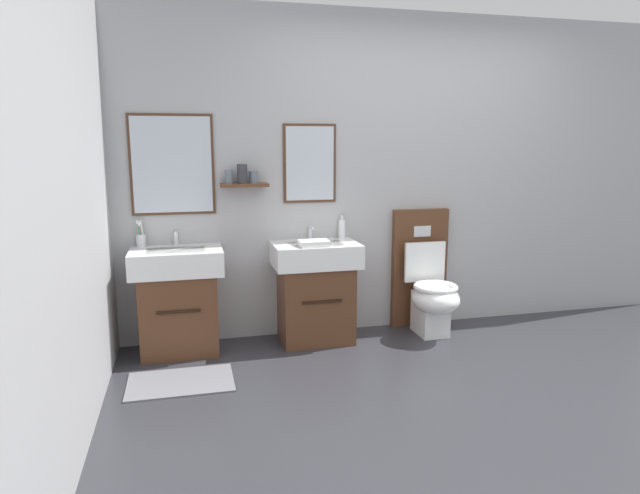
{
  "coord_description": "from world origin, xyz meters",
  "views": [
    {
      "loc": [
        -1.84,
        -2.69,
        1.55
      ],
      "look_at": [
        -0.89,
        1.19,
        0.79
      ],
      "focal_mm": 30.99,
      "sensor_mm": 36.0,
      "label": 1
    }
  ],
  "objects_px": {
    "vanity_sink_right": "(315,289)",
    "soap_dispenser": "(342,228)",
    "toilet": "(427,287)",
    "vanity_sink_left": "(178,298)",
    "folded_hand_towel": "(314,243)",
    "toothbrush_cup": "(141,239)"
  },
  "relations": [
    {
      "from": "toothbrush_cup",
      "to": "folded_hand_towel",
      "type": "distance_m",
      "value": 1.29
    },
    {
      "from": "soap_dispenser",
      "to": "vanity_sink_left",
      "type": "bearing_deg",
      "value": -172.95
    },
    {
      "from": "toothbrush_cup",
      "to": "toilet",
      "type": "bearing_deg",
      "value": -4.11
    },
    {
      "from": "vanity_sink_left",
      "to": "toothbrush_cup",
      "type": "height_order",
      "value": "toothbrush_cup"
    },
    {
      "from": "vanity_sink_left",
      "to": "toilet",
      "type": "height_order",
      "value": "toilet"
    },
    {
      "from": "toothbrush_cup",
      "to": "soap_dispenser",
      "type": "xyz_separation_m",
      "value": [
        1.55,
        0.01,
        0.02
      ]
    },
    {
      "from": "vanity_sink_left",
      "to": "toothbrush_cup",
      "type": "bearing_deg",
      "value": 148.88
    },
    {
      "from": "vanity_sink_right",
      "to": "toilet",
      "type": "xyz_separation_m",
      "value": [
        0.95,
        -0.01,
        -0.04
      ]
    },
    {
      "from": "vanity_sink_right",
      "to": "toothbrush_cup",
      "type": "bearing_deg",
      "value": 173.34
    },
    {
      "from": "vanity_sink_left",
      "to": "folded_hand_towel",
      "type": "distance_m",
      "value": 1.08
    },
    {
      "from": "soap_dispenser",
      "to": "folded_hand_towel",
      "type": "height_order",
      "value": "soap_dispenser"
    },
    {
      "from": "vanity_sink_right",
      "to": "soap_dispenser",
      "type": "height_order",
      "value": "soap_dispenser"
    },
    {
      "from": "vanity_sink_left",
      "to": "soap_dispenser",
      "type": "xyz_separation_m",
      "value": [
        1.3,
        0.16,
        0.45
      ]
    },
    {
      "from": "folded_hand_towel",
      "to": "vanity_sink_left",
      "type": "bearing_deg",
      "value": 172.61
    },
    {
      "from": "toothbrush_cup",
      "to": "soap_dispenser",
      "type": "distance_m",
      "value": 1.55
    },
    {
      "from": "soap_dispenser",
      "to": "folded_hand_towel",
      "type": "xyz_separation_m",
      "value": [
        -0.3,
        -0.29,
        -0.06
      ]
    },
    {
      "from": "vanity_sink_right",
      "to": "soap_dispenser",
      "type": "relative_size",
      "value": 4.22
    },
    {
      "from": "vanity_sink_left",
      "to": "toothbrush_cup",
      "type": "xyz_separation_m",
      "value": [
        -0.25,
        0.15,
        0.42
      ]
    },
    {
      "from": "vanity_sink_left",
      "to": "soap_dispenser",
      "type": "relative_size",
      "value": 4.22
    },
    {
      "from": "toilet",
      "to": "soap_dispenser",
      "type": "bearing_deg",
      "value": 166.0
    },
    {
      "from": "vanity_sink_right",
      "to": "vanity_sink_left",
      "type": "bearing_deg",
      "value": 180.0
    },
    {
      "from": "soap_dispenser",
      "to": "toilet",
      "type": "bearing_deg",
      "value": -14.0
    }
  ]
}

